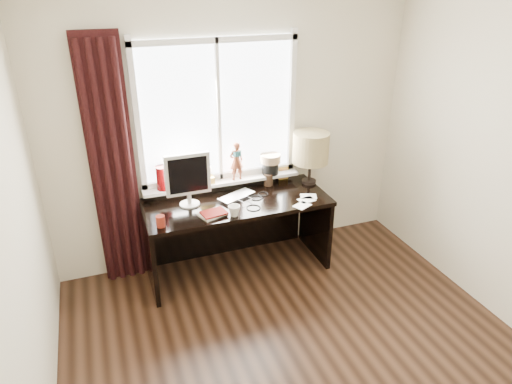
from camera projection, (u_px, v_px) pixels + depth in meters
name	position (u px, v px, depth m)	size (l,w,h in m)	color
wall_back	(234.00, 130.00, 4.29)	(3.50, 2.60, 0.00)	beige
laptop	(237.00, 196.00, 4.24)	(0.36, 0.23, 0.03)	silver
mug	(234.00, 210.00, 3.90)	(0.10, 0.10, 0.10)	white
red_cup	(161.00, 221.00, 3.74)	(0.07, 0.07, 0.10)	maroon
window	(221.00, 132.00, 4.20)	(1.52, 0.21, 1.40)	white
curtain	(113.00, 168.00, 3.94)	(0.38, 0.09, 2.25)	black
desk	(234.00, 219.00, 4.37)	(1.70, 0.70, 0.75)	black
monitor	(188.00, 177.00, 3.99)	(0.40, 0.18, 0.49)	beige
notebook_stack	(213.00, 214.00, 3.93)	(0.26, 0.23, 0.03)	beige
brush_holder	(268.00, 179.00, 4.47)	(0.09, 0.09, 0.25)	black
icon_frame	(283.00, 173.00, 4.59)	(0.10, 0.03, 0.13)	gold
table_lamp	(311.00, 148.00, 4.39)	(0.35, 0.35, 0.52)	black
loose_papers	(306.00, 200.00, 4.18)	(0.32, 0.31, 0.00)	white
desk_cables	(257.00, 201.00, 4.17)	(0.31, 0.36, 0.01)	black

